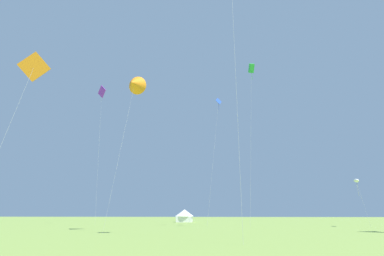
{
  "coord_description": "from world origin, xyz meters",
  "views": [
    {
      "loc": [
        3.9,
        -5.07,
        2.05
      ],
      "look_at": [
        0.0,
        32.0,
        13.28
      ],
      "focal_mm": 26.69,
      "sensor_mm": 36.0,
      "label": 1
    }
  ],
  "objects_px": {
    "kite_blue_diamond": "(218,107)",
    "kite_green_box": "(251,69)",
    "kite_white_parafoil": "(356,181)",
    "kite_purple_diamond": "(102,93)",
    "kite_orange_delta": "(135,84)",
    "kite_orange_diamond": "(34,67)",
    "festival_tent_left": "(184,215)"
  },
  "relations": [
    {
      "from": "kite_blue_diamond",
      "to": "kite_green_box",
      "type": "distance_m",
      "value": 9.09
    },
    {
      "from": "kite_blue_diamond",
      "to": "kite_white_parafoil",
      "type": "relative_size",
      "value": 2.96
    },
    {
      "from": "kite_purple_diamond",
      "to": "kite_orange_delta",
      "type": "relative_size",
      "value": 1.49
    },
    {
      "from": "kite_purple_diamond",
      "to": "kite_green_box",
      "type": "bearing_deg",
      "value": -17.4
    },
    {
      "from": "kite_orange_delta",
      "to": "kite_orange_diamond",
      "type": "relative_size",
      "value": 1.21
    },
    {
      "from": "kite_green_box",
      "to": "kite_white_parafoil",
      "type": "bearing_deg",
      "value": 14.26
    },
    {
      "from": "kite_orange_diamond",
      "to": "kite_purple_diamond",
      "type": "bearing_deg",
      "value": 105.02
    },
    {
      "from": "kite_orange_delta",
      "to": "festival_tent_left",
      "type": "xyz_separation_m",
      "value": [
        1.38,
        41.82,
        -16.95
      ]
    },
    {
      "from": "kite_purple_diamond",
      "to": "festival_tent_left",
      "type": "bearing_deg",
      "value": 48.64
    },
    {
      "from": "kite_orange_diamond",
      "to": "kite_green_box",
      "type": "height_order",
      "value": "kite_green_box"
    },
    {
      "from": "kite_white_parafoil",
      "to": "festival_tent_left",
      "type": "relative_size",
      "value": 1.62
    },
    {
      "from": "kite_blue_diamond",
      "to": "festival_tent_left",
      "type": "xyz_separation_m",
      "value": [
        -9.53,
        25.94,
        -19.24
      ]
    },
    {
      "from": "kite_purple_diamond",
      "to": "kite_orange_diamond",
      "type": "bearing_deg",
      "value": -74.98
    },
    {
      "from": "kite_white_parafoil",
      "to": "kite_orange_delta",
      "type": "bearing_deg",
      "value": -153.02
    },
    {
      "from": "kite_orange_delta",
      "to": "kite_green_box",
      "type": "bearing_deg",
      "value": 37.11
    },
    {
      "from": "kite_orange_delta",
      "to": "kite_orange_diamond",
      "type": "distance_m",
      "value": 13.55
    },
    {
      "from": "kite_white_parafoil",
      "to": "festival_tent_left",
      "type": "height_order",
      "value": "kite_white_parafoil"
    },
    {
      "from": "kite_purple_diamond",
      "to": "kite_green_box",
      "type": "relative_size",
      "value": 1.07
    },
    {
      "from": "kite_orange_delta",
      "to": "kite_green_box",
      "type": "distance_m",
      "value": 22.95
    },
    {
      "from": "kite_white_parafoil",
      "to": "kite_green_box",
      "type": "bearing_deg",
      "value": -165.74
    },
    {
      "from": "kite_orange_diamond",
      "to": "festival_tent_left",
      "type": "bearing_deg",
      "value": 82.29
    },
    {
      "from": "kite_orange_delta",
      "to": "festival_tent_left",
      "type": "height_order",
      "value": "kite_orange_delta"
    },
    {
      "from": "kite_purple_diamond",
      "to": "kite_white_parafoil",
      "type": "distance_m",
      "value": 53.43
    },
    {
      "from": "kite_green_box",
      "to": "kite_blue_diamond",
      "type": "bearing_deg",
      "value": 154.27
    },
    {
      "from": "kite_green_box",
      "to": "festival_tent_left",
      "type": "xyz_separation_m",
      "value": [
        -15.69,
        28.91,
        -25.23
      ]
    },
    {
      "from": "kite_orange_diamond",
      "to": "kite_blue_diamond",
      "type": "relative_size",
      "value": 0.73
    },
    {
      "from": "kite_orange_diamond",
      "to": "kite_blue_diamond",
      "type": "xyz_separation_m",
      "value": [
        16.78,
        27.57,
        5.86
      ]
    },
    {
      "from": "kite_orange_diamond",
      "to": "festival_tent_left",
      "type": "xyz_separation_m",
      "value": [
        7.24,
        53.51,
        -13.37
      ]
    },
    {
      "from": "kite_purple_diamond",
      "to": "kite_blue_diamond",
      "type": "bearing_deg",
      "value": -15.31
    },
    {
      "from": "kite_purple_diamond",
      "to": "kite_white_parafoil",
      "type": "bearing_deg",
      "value": -6.88
    },
    {
      "from": "kite_orange_diamond",
      "to": "kite_orange_delta",
      "type": "bearing_deg",
      "value": 63.37
    },
    {
      "from": "kite_orange_delta",
      "to": "festival_tent_left",
      "type": "distance_m",
      "value": 45.15
    }
  ]
}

